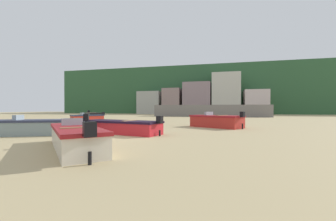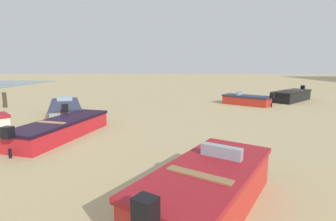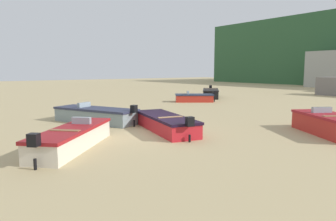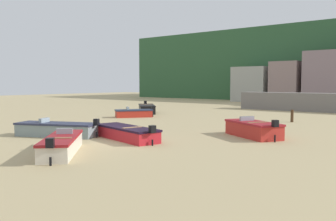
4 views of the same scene
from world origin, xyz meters
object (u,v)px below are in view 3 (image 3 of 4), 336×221
at_px(boat_red_4, 166,123).
at_px(boat_cream_5, 73,138).
at_px(boat_red_1, 194,98).
at_px(boat_black_3, 211,93).
at_px(boat_red_2, 330,124).
at_px(boat_grey_0, 96,115).

height_order(boat_red_4, boat_cream_5, boat_cream_5).
bearing_deg(boat_red_1, boat_cream_5, 159.26).
bearing_deg(boat_black_3, boat_red_2, 106.02).
xyz_separation_m(boat_red_2, boat_red_4, (-5.43, -5.67, -0.10)).
relative_size(boat_red_1, boat_red_2, 0.85).
distance_m(boat_grey_0, boat_red_4, 4.76).
bearing_deg(boat_cream_5, boat_red_4, 51.86).
relative_size(boat_grey_0, boat_black_3, 1.16).
xyz_separation_m(boat_grey_0, boat_red_4, (4.40, 1.80, -0.04)).
distance_m(boat_red_2, boat_red_4, 7.85).
bearing_deg(boat_red_2, boat_grey_0, 158.15).
distance_m(boat_red_1, boat_cream_5, 18.47).
distance_m(boat_red_1, boat_red_4, 14.16).
xyz_separation_m(boat_red_1, boat_red_4, (9.52, -10.49, 0.00)).
height_order(boat_black_3, boat_red_4, boat_black_3).
xyz_separation_m(boat_red_2, boat_black_3, (-17.34, 9.37, -0.03)).
relative_size(boat_red_1, boat_black_3, 0.81).
distance_m(boat_grey_0, boat_red_2, 12.35).
height_order(boat_red_2, boat_cream_5, boat_red_2).
bearing_deg(boat_red_4, boat_red_2, -29.87).
xyz_separation_m(boat_red_1, boat_red_2, (14.95, -4.82, 0.10)).
bearing_deg(boat_red_2, boat_cream_5, -173.48).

